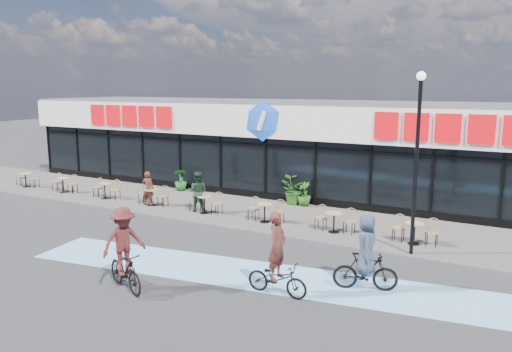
{
  "coord_description": "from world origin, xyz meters",
  "views": [
    {
      "loc": [
        10.75,
        -13.42,
        5.4
      ],
      "look_at": [
        1.42,
        3.5,
        1.88
      ],
      "focal_mm": 35.0,
      "sensor_mm": 36.0,
      "label": 1
    }
  ],
  "objects_px": {
    "lamp_post": "(417,149)",
    "patron_right": "(198,192)",
    "bistro_set_0": "(27,178)",
    "potted_plant_right": "(304,194)",
    "cyclist_a": "(277,267)",
    "cyclist_b": "(366,260)",
    "patron_left": "(148,188)",
    "potted_plant_mid": "(292,190)",
    "potted_plant_left": "(181,180)"
  },
  "relations": [
    {
      "from": "bistro_set_0",
      "to": "cyclist_a",
      "type": "height_order",
      "value": "cyclist_a"
    },
    {
      "from": "potted_plant_mid",
      "to": "lamp_post",
      "type": "bearing_deg",
      "value": -34.94
    },
    {
      "from": "potted_plant_mid",
      "to": "cyclist_b",
      "type": "relative_size",
      "value": 0.62
    },
    {
      "from": "bistro_set_0",
      "to": "potted_plant_mid",
      "type": "bearing_deg",
      "value": 12.76
    },
    {
      "from": "patron_right",
      "to": "potted_plant_right",
      "type": "bearing_deg",
      "value": -155.96
    },
    {
      "from": "potted_plant_mid",
      "to": "potted_plant_left",
      "type": "bearing_deg",
      "value": -179.57
    },
    {
      "from": "bistro_set_0",
      "to": "potted_plant_left",
      "type": "relative_size",
      "value": 1.4
    },
    {
      "from": "potted_plant_mid",
      "to": "cyclist_a",
      "type": "xyz_separation_m",
      "value": [
        3.73,
        -9.02,
        0.02
      ]
    },
    {
      "from": "patron_right",
      "to": "cyclist_a",
      "type": "relative_size",
      "value": 0.78
    },
    {
      "from": "patron_right",
      "to": "cyclist_b",
      "type": "distance_m",
      "value": 9.66
    },
    {
      "from": "potted_plant_right",
      "to": "cyclist_a",
      "type": "xyz_separation_m",
      "value": [
        3.14,
        -9.0,
        0.12
      ]
    },
    {
      "from": "bistro_set_0",
      "to": "cyclist_b",
      "type": "relative_size",
      "value": 0.74
    },
    {
      "from": "potted_plant_right",
      "to": "patron_right",
      "type": "relative_size",
      "value": 0.63
    },
    {
      "from": "potted_plant_right",
      "to": "cyclist_a",
      "type": "relative_size",
      "value": 0.49
    },
    {
      "from": "patron_left",
      "to": "cyclist_b",
      "type": "bearing_deg",
      "value": 149.68
    },
    {
      "from": "patron_left",
      "to": "lamp_post",
      "type": "bearing_deg",
      "value": 165.83
    },
    {
      "from": "potted_plant_left",
      "to": "patron_right",
      "type": "xyz_separation_m",
      "value": [
        3.28,
        -3.12,
        0.32
      ]
    },
    {
      "from": "potted_plant_mid",
      "to": "patron_right",
      "type": "bearing_deg",
      "value": -132.81
    },
    {
      "from": "lamp_post",
      "to": "cyclist_a",
      "type": "height_order",
      "value": "lamp_post"
    },
    {
      "from": "lamp_post",
      "to": "patron_right",
      "type": "relative_size",
      "value": 3.3
    },
    {
      "from": "potted_plant_right",
      "to": "lamp_post",
      "type": "bearing_deg",
      "value": -37.6
    },
    {
      "from": "patron_right",
      "to": "potted_plant_left",
      "type": "bearing_deg",
      "value": -61.3
    },
    {
      "from": "lamp_post",
      "to": "patron_right",
      "type": "distance_m",
      "value": 9.51
    },
    {
      "from": "lamp_post",
      "to": "potted_plant_left",
      "type": "distance_m",
      "value": 13.4
    },
    {
      "from": "patron_right",
      "to": "bistro_set_0",
      "type": "bearing_deg",
      "value": -17.75
    },
    {
      "from": "lamp_post",
      "to": "potted_plant_left",
      "type": "bearing_deg",
      "value": 161.02
    },
    {
      "from": "patron_right",
      "to": "cyclist_b",
      "type": "xyz_separation_m",
      "value": [
        8.58,
        -4.43,
        -0.12
      ]
    },
    {
      "from": "potted_plant_mid",
      "to": "cyclist_b",
      "type": "distance_m",
      "value": 9.47
    },
    {
      "from": "lamp_post",
      "to": "patron_right",
      "type": "height_order",
      "value": "lamp_post"
    },
    {
      "from": "patron_right",
      "to": "cyclist_b",
      "type": "bearing_deg",
      "value": 135.01
    },
    {
      "from": "bistro_set_0",
      "to": "cyclist_b",
      "type": "height_order",
      "value": "cyclist_b"
    },
    {
      "from": "bistro_set_0",
      "to": "cyclist_a",
      "type": "xyz_separation_m",
      "value": [
        17.7,
        -5.86,
        0.2
      ]
    },
    {
      "from": "bistro_set_0",
      "to": "patron_left",
      "type": "xyz_separation_m",
      "value": [
        8.46,
        -0.17,
        0.32
      ]
    },
    {
      "from": "potted_plant_right",
      "to": "patron_left",
      "type": "relative_size",
      "value": 0.7
    },
    {
      "from": "cyclist_a",
      "to": "patron_right",
      "type": "bearing_deg",
      "value": 138.76
    },
    {
      "from": "potted_plant_right",
      "to": "patron_left",
      "type": "distance_m",
      "value": 6.96
    },
    {
      "from": "lamp_post",
      "to": "cyclist_a",
      "type": "xyz_separation_m",
      "value": [
        -2.43,
        -4.71,
        -2.69
      ]
    },
    {
      "from": "lamp_post",
      "to": "potted_plant_right",
      "type": "bearing_deg",
      "value": 142.4
    },
    {
      "from": "potted_plant_left",
      "to": "potted_plant_right",
      "type": "xyz_separation_m",
      "value": [
        6.81,
        0.03,
        -0.0
      ]
    },
    {
      "from": "potted_plant_right",
      "to": "cyclist_b",
      "type": "distance_m",
      "value": 9.11
    },
    {
      "from": "patron_right",
      "to": "patron_left",
      "type": "bearing_deg",
      "value": -14.11
    },
    {
      "from": "patron_left",
      "to": "patron_right",
      "type": "height_order",
      "value": "patron_right"
    },
    {
      "from": "lamp_post",
      "to": "bistro_set_0",
      "type": "height_order",
      "value": "lamp_post"
    },
    {
      "from": "potted_plant_left",
      "to": "potted_plant_right",
      "type": "relative_size",
      "value": 1.01
    },
    {
      "from": "bistro_set_0",
      "to": "potted_plant_right",
      "type": "height_order",
      "value": "potted_plant_right"
    },
    {
      "from": "lamp_post",
      "to": "cyclist_b",
      "type": "bearing_deg",
      "value": -99.01
    },
    {
      "from": "cyclist_a",
      "to": "cyclist_b",
      "type": "xyz_separation_m",
      "value": [
        1.91,
        1.42,
        0.08
      ]
    },
    {
      "from": "cyclist_b",
      "to": "cyclist_a",
      "type": "bearing_deg",
      "value": -143.33
    },
    {
      "from": "potted_plant_mid",
      "to": "cyclist_b",
      "type": "height_order",
      "value": "cyclist_b"
    },
    {
      "from": "potted_plant_mid",
      "to": "cyclist_a",
      "type": "distance_m",
      "value": 9.76
    }
  ]
}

